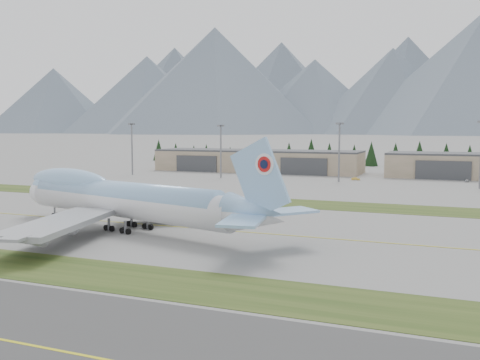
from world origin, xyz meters
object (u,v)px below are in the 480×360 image
at_px(service_vehicle_a, 243,175).
at_px(service_vehicle_c, 467,182).
at_px(hangar_center, 311,162).
at_px(hangar_right, 444,165).
at_px(hangar_left, 208,160).
at_px(boeing_747_freighter, 122,199).
at_px(service_vehicle_b, 356,180).

xyz_separation_m(service_vehicle_a, service_vehicle_c, (95.15, 5.02, 0.00)).
bearing_deg(service_vehicle_c, hangar_center, 171.56).
bearing_deg(hangar_center, hangar_right, 0.00).
relative_size(hangar_left, service_vehicle_c, 13.34).
distance_m(boeing_747_freighter, hangar_left, 165.80).
bearing_deg(service_vehicle_b, boeing_747_freighter, 166.57).
bearing_deg(hangar_center, service_vehicle_a, -137.31).
relative_size(boeing_747_freighter, service_vehicle_c, 21.12).
bearing_deg(service_vehicle_c, service_vehicle_b, -161.38).
xyz_separation_m(service_vehicle_a, service_vehicle_b, (52.21, -3.99, 0.00)).
xyz_separation_m(boeing_747_freighter, service_vehicle_b, (27.04, 128.81, -6.60)).
relative_size(hangar_right, service_vehicle_a, 12.15).
distance_m(hangar_center, service_vehicle_b, 38.71).
relative_size(service_vehicle_a, service_vehicle_b, 1.09).
distance_m(boeing_747_freighter, service_vehicle_c, 154.71).
height_order(boeing_747_freighter, hangar_center, boeing_747_freighter).
bearing_deg(hangar_center, service_vehicle_c, -15.20).
distance_m(boeing_747_freighter, service_vehicle_a, 135.32).
bearing_deg(hangar_center, hangar_left, 180.00).
xyz_separation_m(boeing_747_freighter, hangar_left, (-54.32, 156.65, -1.21)).
height_order(hangar_left, service_vehicle_c, hangar_left).
bearing_deg(boeing_747_freighter, hangar_right, 84.36).
bearing_deg(hangar_left, service_vehicle_a, -39.29).
bearing_deg(service_vehicle_b, service_vehicle_c, -79.73).
height_order(boeing_747_freighter, service_vehicle_b, boeing_747_freighter).
height_order(hangar_right, service_vehicle_b, hangar_right).
bearing_deg(hangar_left, service_vehicle_b, -18.89).
bearing_deg(service_vehicle_a, service_vehicle_c, 13.57).
distance_m(hangar_left, hangar_center, 55.00).
bearing_deg(service_vehicle_c, hangar_right, 123.05).
distance_m(service_vehicle_b, service_vehicle_c, 43.88).
relative_size(boeing_747_freighter, service_vehicle_a, 19.23).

